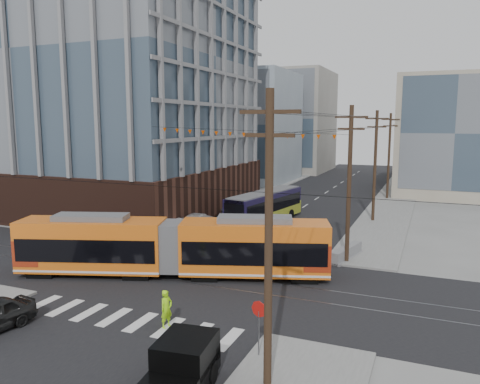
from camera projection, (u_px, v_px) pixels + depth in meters
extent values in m
plane|color=slate|center=(160.00, 299.00, 26.25)|extent=(160.00, 160.00, 0.00)
cube|color=#381E16|center=(100.00, 83.00, 53.49)|extent=(30.00, 25.00, 28.60)
cube|color=#8C99A5|center=(238.00, 127.00, 78.86)|extent=(18.00, 16.00, 18.00)
cube|color=gray|center=(453.00, 136.00, 62.85)|extent=(14.00, 14.00, 16.00)
cube|color=gray|center=(289.00, 122.00, 95.85)|extent=(16.00, 18.00, 20.00)
cube|color=#8C99A5|center=(461.00, 139.00, 80.51)|extent=(16.00, 16.00, 14.00)
cylinder|color=black|center=(269.00, 245.00, 16.73)|extent=(0.30, 0.30, 11.00)
cylinder|color=black|center=(398.00, 150.00, 73.37)|extent=(0.30, 0.30, 11.00)
imported|color=silver|center=(190.00, 226.00, 41.45)|extent=(3.25, 4.75, 1.48)
imported|color=#B5B4B4|center=(198.00, 221.00, 43.36)|extent=(2.54, 5.44, 1.54)
imported|color=#53565A|center=(242.00, 209.00, 50.35)|extent=(3.72, 5.02, 1.27)
imported|color=#A4F514|center=(166.00, 309.00, 22.52)|extent=(0.62, 0.78, 1.86)
cube|color=slate|center=(346.00, 253.00, 34.00)|extent=(1.94, 4.48, 0.87)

